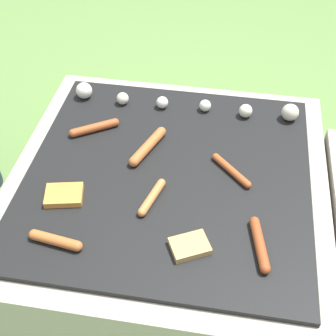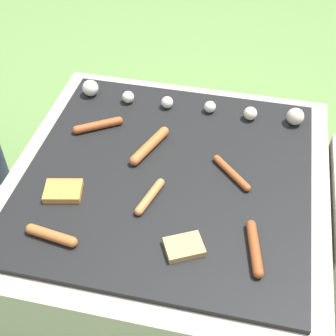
{
  "view_description": "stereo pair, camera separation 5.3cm",
  "coord_description": "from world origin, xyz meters",
  "views": [
    {
      "loc": [
        0.16,
        -0.99,
        1.4
      ],
      "look_at": [
        0.0,
        0.0,
        0.41
      ],
      "focal_mm": 50.0,
      "sensor_mm": 36.0,
      "label": 1
    },
    {
      "loc": [
        0.22,
        -0.98,
        1.4
      ],
      "look_at": [
        0.0,
        0.0,
        0.41
      ],
      "focal_mm": 50.0,
      "sensor_mm": 36.0,
      "label": 2
    }
  ],
  "objects": [
    {
      "name": "sausage_back_center",
      "position": [
        -0.08,
        0.09,
        0.4
      ],
      "size": [
        0.09,
        0.19,
        0.03
      ],
      "color": "#B7602D",
      "rests_on": "grill"
    },
    {
      "name": "grill",
      "position": [
        0.0,
        0.0,
        0.19
      ],
      "size": [
        0.97,
        0.97,
        0.39
      ],
      "color": "#A89E8C",
      "rests_on": "ground_plane"
    },
    {
      "name": "bread_slice_right",
      "position": [
        -0.28,
        -0.15,
        0.4
      ],
      "size": [
        0.12,
        0.1,
        0.02
      ],
      "color": "#D18438",
      "rests_on": "grill"
    },
    {
      "name": "sausage_front_left",
      "position": [
        -0.03,
        -0.12,
        0.4
      ],
      "size": [
        0.06,
        0.15,
        0.02
      ],
      "color": "#C6753D",
      "rests_on": "grill"
    },
    {
      "name": "mushroom_row",
      "position": [
        0.01,
        0.33,
        0.41
      ],
      "size": [
        0.79,
        0.07,
        0.06
      ],
      "color": "silver",
      "rests_on": "grill"
    },
    {
      "name": "sausage_front_right",
      "position": [
        -0.25,
        -0.31,
        0.4
      ],
      "size": [
        0.15,
        0.05,
        0.03
      ],
      "color": "#B7602D",
      "rests_on": "grill"
    },
    {
      "name": "sausage_mid_right",
      "position": [
        0.28,
        -0.23,
        0.4
      ],
      "size": [
        0.06,
        0.18,
        0.03
      ],
      "color": "#93421E",
      "rests_on": "grill"
    },
    {
      "name": "sausage_mid_left",
      "position": [
        -0.28,
        0.16,
        0.4
      ],
      "size": [
        0.15,
        0.1,
        0.03
      ],
      "color": "#A34C23",
      "rests_on": "grill"
    },
    {
      "name": "sausage_front_center",
      "position": [
        0.19,
        0.03,
        0.4
      ],
      "size": [
        0.13,
        0.13,
        0.02
      ],
      "color": "#A34C23",
      "rests_on": "grill"
    },
    {
      "name": "bread_slice_center",
      "position": [
        0.1,
        -0.27,
        0.4
      ],
      "size": [
        0.12,
        0.11,
        0.02
      ],
      "color": "tan",
      "rests_on": "grill"
    },
    {
      "name": "ground_plane",
      "position": [
        0.0,
        0.0,
        0.0
      ],
      "size": [
        14.0,
        14.0,
        0.0
      ],
      "primitive_type": "plane",
      "color": "#608442"
    }
  ]
}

